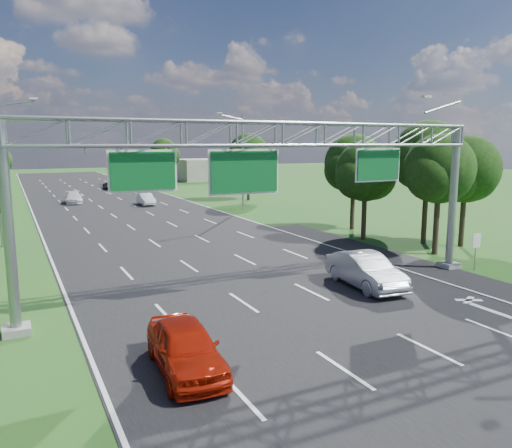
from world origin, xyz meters
TOP-DOWN VIEW (x-y plane):
  - ground at (0.00, 30.00)m, footprint 220.00×220.00m
  - road at (0.00, 30.00)m, footprint 18.00×180.00m
  - road_flare at (10.20, 14.00)m, footprint 3.00×30.00m
  - sign_gantry at (0.33, 12.00)m, footprint 23.50×1.00m
  - regulatory_sign at (12.40, 10.98)m, footprint 0.60×0.08m
  - traffic_signal at (7.48, 65.00)m, footprint 12.21×0.24m
  - streetlight_l_near at (-11.30, 30.00)m, footprint 2.97×0.22m
  - streetlight_l_far at (-11.30, 65.00)m, footprint 2.97×0.22m
  - streetlight_r_mid at (11.30, 40.00)m, footprint 2.97×0.22m
  - tree_cluster_right at (14.80, 19.19)m, footprint 9.91×14.60m
  - tree_verge_rd at (16.08, 48.04)m, footprint 5.76×4.80m
  - tree_verge_re at (14.08, 78.04)m, footprint 5.76×4.80m
  - building_right at (24.00, 82.00)m, footprint 12.00×9.00m
  - red_coupe at (-6.28, 6.20)m, footprint 2.21×4.78m
  - silver_sedan at (4.72, 11.08)m, footprint 2.30×5.27m
  - car_queue_a at (-4.01, 54.32)m, footprint 2.20×4.69m
  - car_queue_b at (3.27, 70.36)m, footprint 1.86×4.01m
  - car_queue_d at (3.26, 48.82)m, footprint 1.43×4.01m
  - box_truck at (6.94, 75.63)m, footprint 2.88×9.05m

SIDE VIEW (x-z plane):
  - ground at x=0.00m, z-range 0.00..0.00m
  - road at x=0.00m, z-range -0.01..0.01m
  - road_flare at x=10.20m, z-range -0.01..0.01m
  - car_queue_b at x=3.27m, z-range 0.00..1.11m
  - car_queue_d at x=3.26m, z-range 0.00..1.32m
  - car_queue_a at x=-4.01m, z-range 0.00..1.32m
  - red_coupe at x=-6.28m, z-range 0.00..1.58m
  - silver_sedan at x=4.72m, z-range 0.00..1.68m
  - regulatory_sign at x=12.40m, z-range 0.46..2.56m
  - box_truck at x=6.94m, z-range -0.07..3.32m
  - building_right at x=24.00m, z-range 0.00..4.00m
  - traffic_signal at x=7.48m, z-range 1.67..8.67m
  - tree_verge_re at x=14.08m, z-range 1.28..9.12m
  - tree_cluster_right at x=14.80m, z-range 0.97..9.65m
  - streetlight_l_near at x=-11.30m, z-range 0.50..10.66m
  - streetlight_l_far at x=-11.30m, z-range 0.50..10.66m
  - streetlight_r_mid at x=11.30m, z-range 0.50..10.66m
  - tree_verge_rd at x=16.08m, z-range 1.49..9.77m
  - sign_gantry at x=0.33m, z-range 2.11..11.67m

